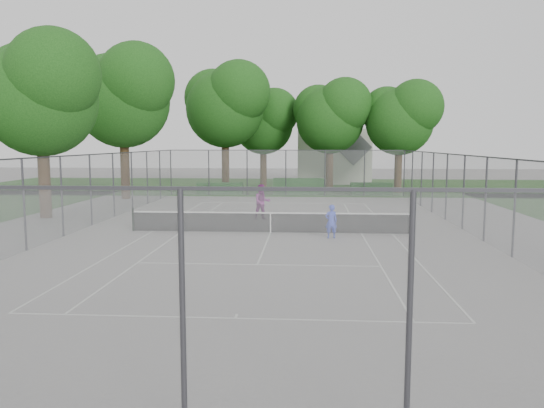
# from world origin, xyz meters

# --- Properties ---
(ground) EXTENTS (120.00, 120.00, 0.00)m
(ground) POSITION_xyz_m (0.00, 0.00, 0.00)
(ground) COLOR slate
(ground) RESTS_ON ground
(grass_far) EXTENTS (60.00, 20.00, 0.00)m
(grass_far) POSITION_xyz_m (0.00, 26.00, 0.00)
(grass_far) COLOR #1B4112
(grass_far) RESTS_ON ground
(court_markings) EXTENTS (11.03, 23.83, 0.01)m
(court_markings) POSITION_xyz_m (0.00, 0.00, 0.01)
(court_markings) COLOR silver
(court_markings) RESTS_ON ground
(tennis_net) EXTENTS (12.87, 0.10, 1.10)m
(tennis_net) POSITION_xyz_m (0.00, 0.00, 0.51)
(tennis_net) COLOR black
(tennis_net) RESTS_ON ground
(perimeter_fence) EXTENTS (18.08, 34.08, 3.52)m
(perimeter_fence) POSITION_xyz_m (0.00, 0.00, 1.81)
(perimeter_fence) COLOR #38383D
(perimeter_fence) RESTS_ON ground
(tree_far_left) EXTENTS (7.55, 6.90, 10.86)m
(tree_far_left) POSITION_xyz_m (-5.26, 21.22, 7.46)
(tree_far_left) COLOR #332112
(tree_far_left) RESTS_ON ground
(tree_far_midleft) EXTENTS (6.22, 5.68, 8.94)m
(tree_far_midleft) POSITION_xyz_m (-2.31, 24.85, 6.14)
(tree_far_midleft) COLOR #332112
(tree_far_midleft) RESTS_ON ground
(tree_far_midright) EXTENTS (6.53, 5.97, 9.39)m
(tree_far_midright) POSITION_xyz_m (3.61, 21.27, 6.45)
(tree_far_midright) COLOR #332112
(tree_far_midright) RESTS_ON ground
(tree_far_right) EXTENTS (6.32, 5.77, 9.09)m
(tree_far_right) POSITION_xyz_m (9.19, 20.28, 6.24)
(tree_far_right) COLOR #332112
(tree_far_right) RESTS_ON ground
(tree_side_back) EXTENTS (7.68, 7.02, 11.05)m
(tree_side_back) POSITION_xyz_m (-11.51, 13.93, 7.59)
(tree_side_back) COLOR #332112
(tree_side_back) RESTS_ON ground
(tree_side_front) EXTENTS (6.94, 6.33, 9.97)m
(tree_side_front) POSITION_xyz_m (-12.54, 4.02, 6.85)
(tree_side_front) COLOR #332112
(tree_side_front) RESTS_ON ground
(hedge_left) EXTENTS (3.59, 1.08, 0.90)m
(hedge_left) POSITION_xyz_m (-5.28, 17.85, 0.45)
(hedge_left) COLOR #174A18
(hedge_left) RESTS_ON ground
(hedge_mid) EXTENTS (4.00, 1.14, 1.26)m
(hedge_mid) POSITION_xyz_m (0.97, 18.19, 0.63)
(hedge_mid) COLOR #174A18
(hedge_mid) RESTS_ON ground
(hedge_right) EXTENTS (3.16, 1.16, 0.95)m
(hedge_right) POSITION_xyz_m (6.65, 17.95, 0.47)
(hedge_right) COLOR #174A18
(hedge_right) RESTS_ON ground
(house) EXTENTS (7.21, 5.58, 8.97)m
(house) POSITION_xyz_m (4.31, 30.69, 3.61)
(house) COLOR beige
(house) RESTS_ON ground
(girl_player) EXTENTS (0.59, 0.45, 1.45)m
(girl_player) POSITION_xyz_m (2.69, -1.20, 0.73)
(girl_player) COLOR blue
(girl_player) RESTS_ON ground
(woman_player) EXTENTS (1.10, 0.98, 1.88)m
(woman_player) POSITION_xyz_m (-0.74, 4.11, 0.94)
(woman_player) COLOR #7C2973
(woman_player) RESTS_ON ground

